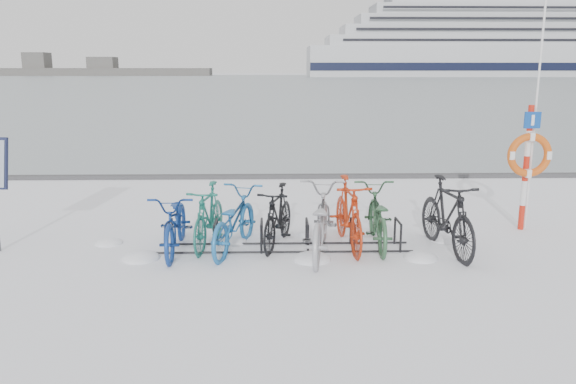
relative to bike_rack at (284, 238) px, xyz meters
The scene contains 16 objects.
ground 0.18m from the bike_rack, ahead, with size 900.00×900.00×0.00m, color white.
ice_sheet 155.00m from the bike_rack, 90.00° to the left, with size 400.00×298.00×0.02m, color #93A0A6.
quay_edge 5.90m from the bike_rack, 90.00° to the left, with size 400.00×0.25×0.10m, color #3F3F42.
bike_rack is the anchor object (origin of this frame).
lifebuoy_station 4.49m from the bike_rack, 12.77° to the left, with size 0.77×0.22×3.99m.
cruise_ferry 231.28m from the bike_rack, 69.78° to the left, with size 135.44×25.55×44.50m.
shoreline 287.22m from the bike_rack, 115.14° to the left, with size 180.00×12.00×9.50m.
bike_0 1.71m from the bike_rack, behind, with size 0.66×1.89×0.99m, color navy.
bike_1 1.28m from the bike_rack, 169.24° to the left, with size 0.49×1.72×1.03m, color #1B685A.
bike_2 0.86m from the bike_rack, behind, with size 0.66×1.90×0.99m, color #1D63A5.
bike_3 0.41m from the bike_rack, 114.03° to the left, with size 0.47×1.68×1.01m, color black.
bike_4 0.69m from the bike_rack, 23.44° to the right, with size 0.72×2.08×1.09m, color #9E9FA5.
bike_5 1.10m from the bike_rack, ahead, with size 0.54×1.91×1.15m, color #B22B0F.
bike_6 1.54m from the bike_rack, ahead, with size 0.66×1.90×1.00m, color #2E5838.
bike_7 2.56m from the bike_rack, ahead, with size 0.56×1.98×1.19m, color black.
snow_drifts 0.21m from the bike_rack, 129.36° to the right, with size 5.95×1.74×0.20m.
Camera 1 is at (-0.14, -8.50, 2.78)m, focal length 35.00 mm.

